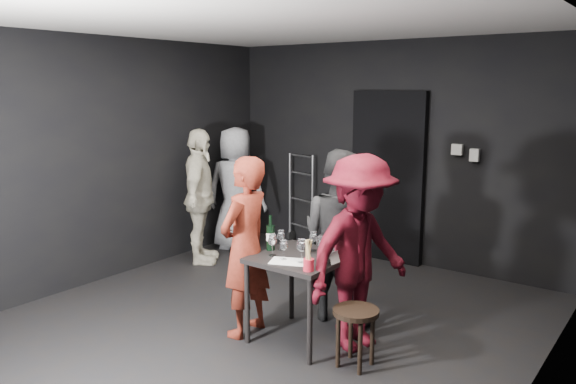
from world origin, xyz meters
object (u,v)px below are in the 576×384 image
Objects in this scene: man_maroon at (359,245)px; breadstick_cup at (309,256)px; bystander_grey at (236,183)px; tasting_table at (300,267)px; server_red at (245,242)px; woman_black at (339,230)px; bystander_cream at (200,190)px; hand_truck at (299,229)px; wine_bottle at (271,237)px; stool at (356,320)px.

man_maroon is 6.68× the size of breadstick_cup.
man_maroon is 0.99× the size of bystander_grey.
server_red is at bearing -159.72° from tasting_table.
woman_black is 2.29m from bystander_cream.
hand_truck reaches higher than wine_bottle.
server_red is (-0.46, -0.17, 0.18)m from tasting_table.
tasting_table is at bearing 135.05° from breadstick_cup.
stool is 0.27× the size of man_maroon.
server_red reaches higher than wine_bottle.
bystander_grey is at bearing 75.42° from man_maroon.
breadstick_cup is at bearing 78.82° from server_red.
breadstick_cup is at bearing 172.36° from man_maroon.
bystander_cream is at bearing 152.32° from breadstick_cup.
man_maroon is (-0.16, 0.31, 0.51)m from stool.
woman_black is at bearing 144.41° from server_red.
wine_bottle is (1.38, -2.39, 0.64)m from hand_truck.
hand_truck is at bearing -153.13° from bystander_grey.
bystander_cream reaches higher than stool.
hand_truck is 4.73× the size of breadstick_cup.
breadstick_cup is (2.54, -2.02, -0.02)m from bystander_grey.
server_red is (-1.08, -0.04, 0.45)m from stool.
breadstick_cup is (0.25, -0.87, 0.01)m from woman_black.
breadstick_cup is at bearing 110.44° from woman_black.
man_maroon is 0.97× the size of bystander_cream.
man_maroon is (2.15, -2.20, 0.66)m from hand_truck.
stool is 0.62m from breadstick_cup.
tasting_table is 0.41× the size of bystander_cream.
woman_black is (0.02, 0.60, 0.21)m from tasting_table.
hand_truck is at bearing 126.48° from breadstick_cup.
tasting_table is 0.42× the size of bystander_grey.
bystander_cream reaches higher than server_red.
breadstick_cup reaches higher than tasting_table.
wine_bottle reaches higher than breadstick_cup.
wine_bottle is at bearing -45.03° from hand_truck.
woman_black reaches higher than server_red.
stool is 1.78× the size of breadstick_cup.
wine_bottle is at bearing 155.57° from breadstick_cup.
bystander_cream is at bearing 154.97° from tasting_table.
woman_black is 6.48× the size of breadstick_cup.
bystander_cream is at bearing -6.76° from woman_black.
wine_bottle reaches higher than stool.
bystander_grey is at bearing -22.32° from woman_black.
woman_black reaches higher than tasting_table.
tasting_table is 0.44m from breadstick_cup.
hand_truck is at bearing -41.82° from woman_black.
woman_black reaches higher than breadstick_cup.
hand_truck is 2.55m from woman_black.
man_maroon is at bearing -30.63° from hand_truck.
bystander_grey reaches higher than man_maroon.
wine_bottle reaches higher than tasting_table.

